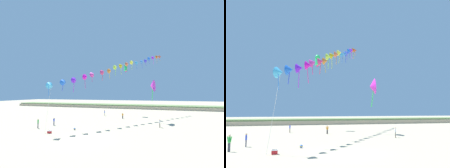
# 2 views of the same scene
# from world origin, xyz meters

# --- Properties ---
(ground_plane) EXTENTS (240.00, 240.00, 0.00)m
(ground_plane) POSITION_xyz_m (0.00, 0.00, 0.00)
(ground_plane) COLOR tan
(dune_ridge) EXTENTS (120.00, 9.23, 1.52)m
(dune_ridge) POSITION_xyz_m (0.00, 46.99, 0.76)
(dune_ridge) COLOR tan
(dune_ridge) RESTS_ON ground
(person_near_left) EXTENTS (0.25, 0.54, 1.55)m
(person_near_left) POSITION_xyz_m (-4.77, 21.92, 0.90)
(person_near_left) COLOR #726656
(person_near_left) RESTS_ON ground
(person_near_right) EXTENTS (0.29, 0.53, 1.56)m
(person_near_right) POSITION_xyz_m (10.42, 10.59, 0.90)
(person_near_right) COLOR #726656
(person_near_right) RESTS_ON ground
(person_mid_center) EXTENTS (0.21, 0.53, 1.52)m
(person_mid_center) POSITION_xyz_m (-10.08, 6.35, 0.88)
(person_mid_center) COLOR #282D4C
(person_mid_center) RESTS_ON ground
(person_far_left) EXTENTS (0.52, 0.20, 1.48)m
(person_far_left) POSITION_xyz_m (1.47, 18.24, 0.86)
(person_far_left) COLOR black
(person_far_left) RESTS_ON ground
(person_far_right) EXTENTS (0.57, 0.38, 1.74)m
(person_far_right) POSITION_xyz_m (-11.25, 3.37, 1.01)
(person_far_right) COLOR #474C56
(person_far_right) RESTS_ON ground
(kite_banner_string) EXTENTS (19.26, 33.47, 19.40)m
(kite_banner_string) POSITION_xyz_m (2.38, 16.68, 13.35)
(kite_banner_string) COLOR #3FB2E9
(large_kite_low_lead) EXTENTS (1.05, 1.47, 2.72)m
(large_kite_low_lead) POSITION_xyz_m (0.76, 25.99, 14.41)
(large_kite_low_lead) COLOR #25CA61
(large_kite_mid_trail) EXTENTS (1.57, 2.87, 4.94)m
(large_kite_mid_trail) POSITION_xyz_m (8.99, 16.02, 8.19)
(large_kite_mid_trail) COLOR #E92ECE
(beach_cooler) EXTENTS (0.58, 0.41, 0.46)m
(beach_cooler) POSITION_xyz_m (-6.79, 1.06, 0.21)
(beach_cooler) COLOR red
(beach_cooler) RESTS_ON ground
(beach_ball) EXTENTS (0.36, 0.36, 0.36)m
(beach_ball) POSITION_xyz_m (-4.06, 4.21, 0.18)
(beach_ball) COLOR blue
(beach_ball) RESTS_ON ground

